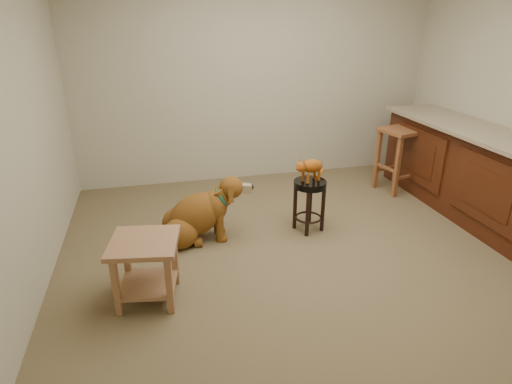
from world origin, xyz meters
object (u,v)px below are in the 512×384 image
object	(u,v)px
wood_stool	(398,159)
golden_retriever	(197,216)
padded_stool	(310,195)
tabby_kitten	(310,167)
side_table	(146,261)

from	to	relation	value
wood_stool	golden_retriever	world-z (taller)	wood_stool
padded_stool	tabby_kitten	size ratio (longest dim) A/B	1.38
wood_stool	side_table	xyz separation A→B (m)	(-2.99, -1.52, -0.07)
side_table	golden_retriever	xyz separation A→B (m)	(0.47, 0.84, -0.08)
wood_stool	golden_retriever	xyz separation A→B (m)	(-2.52, -0.68, -0.15)
golden_retriever	tabby_kitten	world-z (taller)	tabby_kitten
wood_stool	side_table	bearing A→B (deg)	-152.98
padded_stool	wood_stool	size ratio (longest dim) A/B	0.68
padded_stool	tabby_kitten	bearing A→B (deg)	-166.35
wood_stool	side_table	size ratio (longest dim) A/B	1.38
padded_stool	side_table	bearing A→B (deg)	-153.70
golden_retriever	tabby_kitten	xyz separation A→B (m)	(1.10, -0.07, 0.42)
golden_retriever	padded_stool	bearing A→B (deg)	-1.19
side_table	golden_retriever	bearing A→B (deg)	60.81
side_table	tabby_kitten	xyz separation A→B (m)	(1.57, 0.78, 0.34)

